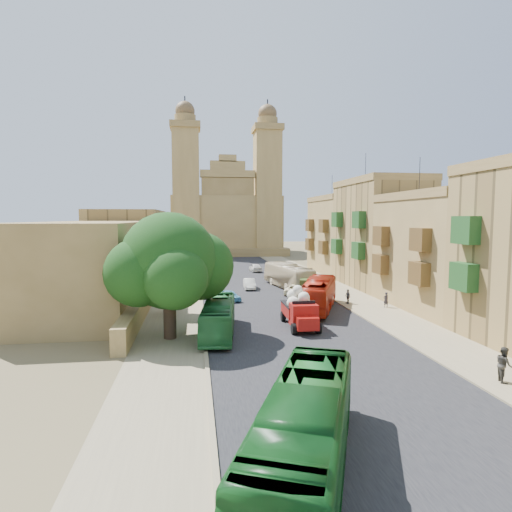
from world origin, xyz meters
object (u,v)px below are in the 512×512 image
object	(u,v)px
car_dkblue	(217,264)
pedestrian_a	(386,300)
car_blue_b	(225,261)
street_tree_b	(175,262)
car_white_b	(255,268)
street_tree_a	(169,275)
bus_red_east	(318,294)
car_white_a	(250,284)
pedestrian_c	(348,296)
church	(226,215)
car_cream	(295,289)
pedestrian_b	(504,364)
olive_pickup	(310,286)
bus_green_north	(219,317)
red_truck	(300,309)
street_tree_d	(181,250)
bus_green_south	(305,432)
street_tree_c	(179,253)
car_blue_a	(230,296)
ficus_tree	(170,264)
bus_cream_east	(288,276)

from	to	relation	value
car_dkblue	pedestrian_a	xyz separation A→B (m)	(14.73, -35.44, 0.08)
car_blue_b	pedestrian_a	xyz separation A→B (m)	(12.95, -42.83, 0.18)
street_tree_b	car_white_b	xyz separation A→B (m)	(12.15, 17.83, -2.90)
street_tree_b	car_blue_b	bearing A→B (deg)	75.50
street_tree_a	car_white_b	distance (m)	32.34
bus_red_east	car_white_a	distance (m)	13.91
pedestrian_c	church	bearing A→B (deg)	176.85
car_cream	pedestrian_c	distance (m)	7.33
car_blue_b	pedestrian_b	world-z (taller)	pedestrian_b
olive_pickup	bus_green_north	distance (m)	19.17
car_white_a	car_blue_b	xyz separation A→B (m)	(-1.03, 30.02, -0.06)
red_truck	street_tree_b	bearing A→B (deg)	120.39
bus_red_east	pedestrian_a	distance (m)	6.99
street_tree_d	bus_green_north	size ratio (longest dim) A/B	0.51
bus_red_east	pedestrian_a	bearing A→B (deg)	-155.59
bus_green_south	pedestrian_c	world-z (taller)	bus_green_south
street_tree_c	car_blue_b	xyz separation A→B (m)	(7.99, 18.91, -3.12)
car_blue_a	car_white_a	xyz separation A→B (m)	(3.05, 7.33, 0.07)
ficus_tree	pedestrian_b	size ratio (longest dim) A/B	4.83
street_tree_a	bus_green_north	world-z (taller)	street_tree_a
bus_red_east	car_blue_a	size ratio (longest dim) A/B	3.24
red_truck	bus_green_south	xyz separation A→B (m)	(-4.68, -19.55, 0.12)
car_white_a	pedestrian_b	world-z (taller)	pedestrian_b
street_tree_c	car_white_b	distance (m)	13.81
olive_pickup	bus_cream_east	world-z (taller)	bus_cream_east
car_cream	pedestrian_a	xyz separation A→B (m)	(7.19, -8.35, 0.17)
street_tree_c	car_white_b	world-z (taller)	street_tree_c
car_cream	street_tree_b	bearing A→B (deg)	9.28
bus_cream_east	car_dkblue	size ratio (longest dim) A/B	2.36
bus_red_east	car_blue_b	xyz separation A→B (m)	(-6.01, 42.99, -0.91)
street_tree_a	bus_green_south	xyz separation A→B (m)	(6.00, -25.76, -2.06)
street_tree_b	pedestrian_c	distance (m)	20.50
bus_green_north	car_dkblue	size ratio (longest dim) A/B	2.06
street_tree_d	car_dkblue	size ratio (longest dim) A/B	1.06
bus_cream_east	car_blue_a	bearing A→B (deg)	32.44
car_white_b	olive_pickup	bearing A→B (deg)	94.25
street_tree_c	car_blue_a	world-z (taller)	street_tree_c
car_white_a	red_truck	bearing A→B (deg)	-83.03
car_blue_b	pedestrian_c	world-z (taller)	pedestrian_c
car_cream	red_truck	bearing A→B (deg)	101.94
church	olive_pickup	distance (m)	59.48
olive_pickup	pedestrian_a	world-z (taller)	olive_pickup
car_blue_b	pedestrian_a	world-z (taller)	pedestrian_a
street_tree_b	pedestrian_c	xyz separation A→B (m)	(17.88, -9.63, -2.83)
car_dkblue	car_blue_b	world-z (taller)	car_dkblue
car_white_a	street_tree_d	bearing A→B (deg)	113.37
church	pedestrian_a	size ratio (longest dim) A/B	24.08
street_tree_c	bus_green_north	world-z (taller)	street_tree_c
street_tree_b	bus_red_east	size ratio (longest dim) A/B	0.50
church	bus_red_east	xyz separation A→B (m)	(4.00, -66.69, -8.03)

